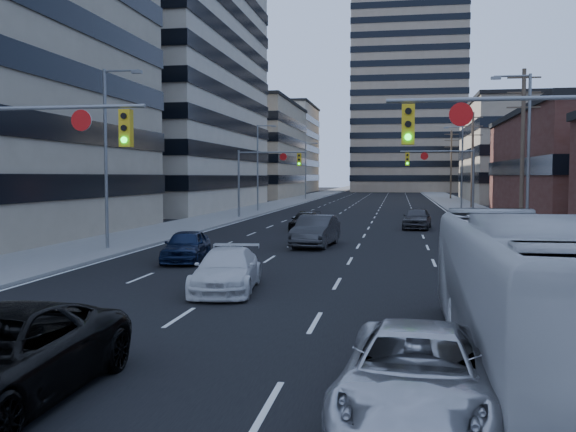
{
  "coord_description": "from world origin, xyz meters",
  "views": [
    {
      "loc": [
        3.84,
        -9.97,
        3.74
      ],
      "look_at": [
        -0.33,
        14.32,
        2.2
      ],
      "focal_mm": 40.0,
      "sensor_mm": 36.0,
      "label": 1
    }
  ],
  "objects_px": {
    "transit_bus": "(525,290)",
    "sedan_blue": "(186,246)",
    "white_van": "(227,270)",
    "silver_suv": "(416,375)"
  },
  "relations": [
    {
      "from": "transit_bus",
      "to": "sedan_blue",
      "type": "height_order",
      "value": "transit_bus"
    },
    {
      "from": "white_van",
      "to": "transit_bus",
      "type": "relative_size",
      "value": 0.44
    },
    {
      "from": "transit_bus",
      "to": "sedan_blue",
      "type": "relative_size",
      "value": 2.61
    },
    {
      "from": "transit_bus",
      "to": "sedan_blue",
      "type": "xyz_separation_m",
      "value": [
        -11.53,
        13.46,
        -0.79
      ]
    },
    {
      "from": "silver_suv",
      "to": "sedan_blue",
      "type": "distance_m",
      "value": 19.14
    },
    {
      "from": "silver_suv",
      "to": "sedan_blue",
      "type": "xyz_separation_m",
      "value": [
        -9.35,
        16.69,
        0.01
      ]
    },
    {
      "from": "transit_bus",
      "to": "sedan_blue",
      "type": "bearing_deg",
      "value": 129.7
    },
    {
      "from": "white_van",
      "to": "sedan_blue",
      "type": "xyz_separation_m",
      "value": [
        -3.6,
        6.58,
        0.01
      ]
    },
    {
      "from": "white_van",
      "to": "sedan_blue",
      "type": "relative_size",
      "value": 1.15
    },
    {
      "from": "white_van",
      "to": "sedan_blue",
      "type": "height_order",
      "value": "sedan_blue"
    }
  ]
}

